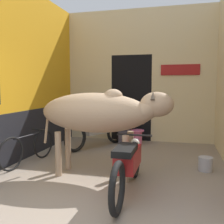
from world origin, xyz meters
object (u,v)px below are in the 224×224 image
(plastic_stool, at_px, (137,137))
(bucket, at_px, (206,164))
(motorcycle_far, at_px, (97,130))
(motorcycle_near, at_px, (128,163))
(cow, at_px, (100,113))
(shopkeeper_seated, at_px, (125,122))
(bicycle, at_px, (29,148))

(plastic_stool, relative_size, bucket, 1.51)
(motorcycle_far, xyz_separation_m, plastic_stool, (0.95, 0.57, -0.23))
(motorcycle_near, relative_size, bucket, 7.83)
(plastic_stool, height_order, bucket, plastic_stool)
(cow, height_order, motorcycle_far, cow)
(motorcycle_near, relative_size, motorcycle_far, 1.11)
(bucket, bearing_deg, cow, -157.72)
(motorcycle_near, relative_size, plastic_stool, 5.18)
(plastic_stool, bearing_deg, cow, -95.15)
(cow, height_order, plastic_stool, cow)
(cow, bearing_deg, motorcycle_near, -44.72)
(motorcycle_far, distance_m, shopkeeper_seated, 0.87)
(plastic_stool, bearing_deg, motorcycle_far, -148.93)
(cow, xyz_separation_m, plastic_stool, (0.23, 2.60, -0.89))
(cow, height_order, bucket, cow)
(motorcycle_far, height_order, shopkeeper_seated, shopkeeper_seated)
(motorcycle_near, height_order, motorcycle_far, motorcycle_near)
(motorcycle_near, distance_m, plastic_stool, 3.23)
(motorcycle_far, height_order, plastic_stool, motorcycle_far)
(bucket, bearing_deg, bicycle, -172.82)
(motorcycle_far, bearing_deg, bucket, -26.91)
(shopkeeper_seated, height_order, plastic_stool, shopkeeper_seated)
(cow, relative_size, plastic_stool, 5.92)
(motorcycle_far, relative_size, shopkeeper_seated, 1.60)
(motorcycle_near, distance_m, bucket, 1.83)
(motorcycle_far, xyz_separation_m, bucket, (2.53, -1.28, -0.31))
(bicycle, xyz_separation_m, bucket, (3.41, 0.43, -0.20))
(bicycle, distance_m, bucket, 3.44)
(motorcycle_far, height_order, bucket, motorcycle_far)
(bicycle, bearing_deg, shopkeeper_seated, 56.73)
(bucket, bearing_deg, motorcycle_far, 153.09)
(plastic_stool, bearing_deg, bicycle, -128.80)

